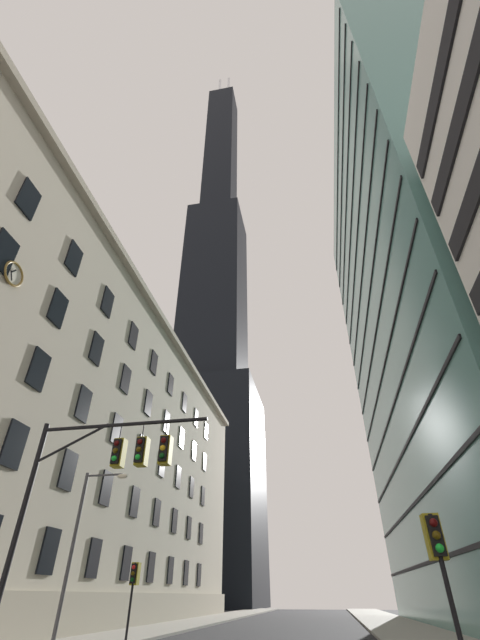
# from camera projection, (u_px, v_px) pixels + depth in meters

# --- Properties ---
(station_building) EXTENTS (17.66, 61.07, 26.68)m
(station_building) POSITION_uv_depth(u_px,v_px,m) (63.00, 449.00, 37.55)
(station_building) COLOR beige
(station_building) RESTS_ON ground
(dark_skyscraper) EXTENTS (24.42, 24.42, 213.08)m
(dark_skyscraper) POSITION_uv_depth(u_px,v_px,m) (213.00, 331.00, 114.59)
(dark_skyscraper) COLOR black
(dark_skyscraper) RESTS_ON ground
(glass_office_midrise) EXTENTS (19.87, 42.09, 56.31)m
(glass_office_midrise) POSITION_uv_depth(u_px,v_px,m) (463.00, 300.00, 42.98)
(glass_office_midrise) COLOR slate
(glass_office_midrise) RESTS_ON ground
(traffic_signal_mast) EXTENTS (6.90, 0.63, 7.60)m
(traffic_signal_mast) POSITION_uv_depth(u_px,v_px,m) (105.00, 473.00, 14.73)
(traffic_signal_mast) COLOR black
(traffic_signal_mast) RESTS_ON sidewalk_left
(traffic_light_near_right) EXTENTS (0.40, 0.63, 3.60)m
(traffic_light_near_right) POSITION_uv_depth(u_px,v_px,m) (437.00, 546.00, 9.99)
(traffic_light_near_right) COLOR black
(traffic_light_near_right) RESTS_ON sidewalk_right
(traffic_light_far_left) EXTENTS (0.40, 0.63, 3.35)m
(traffic_light_far_left) POSITION_uv_depth(u_px,v_px,m) (134.00, 577.00, 21.44)
(traffic_light_far_left) COLOR black
(traffic_light_far_left) RESTS_ON sidewalk_left
(street_lamppost) EXTENTS (2.39, 0.32, 7.24)m
(street_lamppost) POSITION_uv_depth(u_px,v_px,m) (82.00, 534.00, 19.67)
(street_lamppost) COLOR #47474C
(street_lamppost) RESTS_ON sidewalk_left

